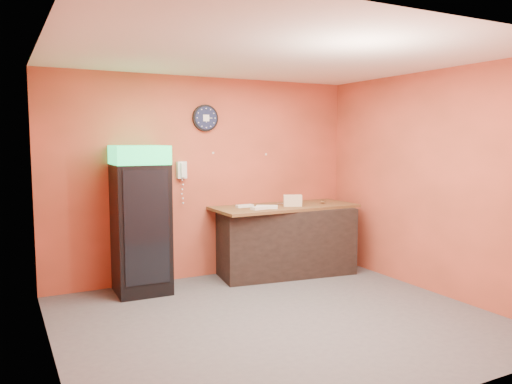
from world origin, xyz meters
TOP-DOWN VIEW (x-y plane):
  - floor at (0.00, 0.00)m, footprint 4.50×4.50m
  - back_wall at (0.00, 2.00)m, footprint 4.50×0.02m
  - left_wall at (-2.25, 0.00)m, footprint 0.02×4.00m
  - right_wall at (2.25, 0.00)m, footprint 0.02×4.00m
  - ceiling at (0.00, 0.00)m, footprint 4.50×4.00m
  - beverage_cooler at (-1.04, 1.61)m, footprint 0.67×0.69m
  - prep_counter at (1.03, 1.58)m, footprint 2.01×1.11m
  - wall_clock at (-0.02, 1.97)m, footprint 0.37×0.06m
  - wall_phone at (-0.38, 1.95)m, footprint 0.13×0.11m
  - butcher_paper at (1.03, 1.58)m, footprint 2.10×0.87m
  - sub_roll_stack at (1.08, 1.44)m, footprint 0.27×0.18m
  - wrapped_sandwich_left at (0.54, 1.39)m, footprint 0.29×0.15m
  - wrapped_sandwich_mid at (0.65, 1.42)m, footprint 0.31×0.25m
  - wrapped_sandwich_right at (0.44, 1.68)m, footprint 0.25×0.10m
  - kitchen_tool at (1.12, 1.72)m, footprint 0.06×0.06m

SIDE VIEW (x-z plane):
  - floor at x=0.00m, z-range 0.00..0.00m
  - prep_counter at x=1.03m, z-range 0.00..0.95m
  - beverage_cooler at x=-1.04m, z-range -0.02..1.84m
  - butcher_paper at x=1.03m, z-range 0.95..0.99m
  - wrapped_sandwich_right at x=0.44m, z-range 0.99..1.03m
  - wrapped_sandwich_left at x=0.54m, z-range 0.99..1.03m
  - wrapped_sandwich_mid at x=0.65m, z-range 0.99..1.04m
  - kitchen_tool at x=1.12m, z-range 0.99..1.05m
  - sub_roll_stack at x=1.08m, z-range 0.99..1.16m
  - back_wall at x=0.00m, z-range 0.00..2.80m
  - left_wall at x=-2.25m, z-range 0.00..2.80m
  - right_wall at x=2.25m, z-range 0.00..2.80m
  - wall_phone at x=-0.38m, z-range 1.41..1.64m
  - wall_clock at x=-0.02m, z-range 2.05..2.42m
  - ceiling at x=0.00m, z-range 2.79..2.81m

